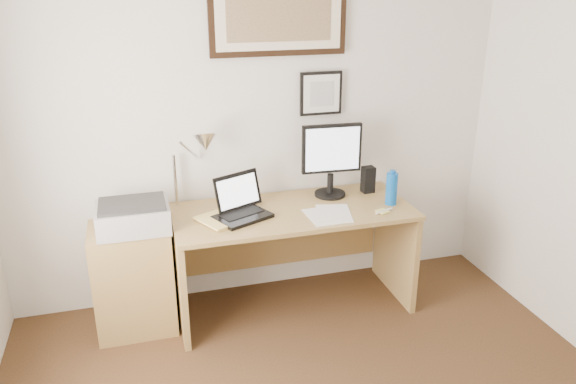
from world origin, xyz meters
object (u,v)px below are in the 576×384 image
object	(u,v)px
desk	(290,236)
laptop	(241,207)
water_bottle	(392,189)
book	(205,225)
lcd_monitor	(331,157)
side_cabinet	(134,278)
printer	(133,216)

from	to	relation	value
desk	laptop	xyz separation A→B (m)	(-0.36, -0.09, 0.29)
water_bottle	book	xyz separation A→B (m)	(-1.28, -0.02, -0.10)
water_bottle	lcd_monitor	size ratio (longest dim) A/B	0.43
book	lcd_monitor	size ratio (longest dim) A/B	0.52
side_cabinet	laptop	world-z (taller)	laptop
lcd_monitor	printer	xyz separation A→B (m)	(-1.36, -0.16, -0.22)
laptop	lcd_monitor	size ratio (longest dim) A/B	0.81
desk	side_cabinet	bearing A→B (deg)	-178.11
side_cabinet	water_bottle	xyz separation A→B (m)	(1.74, -0.14, 0.50)
water_bottle	laptop	size ratio (longest dim) A/B	0.53
side_cabinet	water_bottle	world-z (taller)	water_bottle
water_bottle	lcd_monitor	world-z (taller)	lcd_monitor
water_bottle	lcd_monitor	xyz separation A→B (m)	(-0.35, 0.26, 0.18)
book	desk	xyz separation A→B (m)	(0.61, 0.20, -0.25)
desk	lcd_monitor	xyz separation A→B (m)	(0.33, 0.08, 0.53)
book	lcd_monitor	world-z (taller)	lcd_monitor
book	laptop	distance (m)	0.28
book	desk	world-z (taller)	book
book	lcd_monitor	distance (m)	1.01
lcd_monitor	printer	world-z (taller)	lcd_monitor
desk	lcd_monitor	distance (m)	0.62
laptop	printer	bearing A→B (deg)	178.53
water_bottle	laptop	bearing A→B (deg)	175.32
laptop	lcd_monitor	world-z (taller)	lcd_monitor
lcd_monitor	side_cabinet	bearing A→B (deg)	-175.11
lcd_monitor	printer	bearing A→B (deg)	-173.41
laptop	book	bearing A→B (deg)	-156.85
water_bottle	desk	world-z (taller)	water_bottle
side_cabinet	desk	bearing A→B (deg)	1.89
side_cabinet	lcd_monitor	xyz separation A→B (m)	(1.40, 0.12, 0.68)
side_cabinet	water_bottle	size ratio (longest dim) A/B	3.27
water_bottle	book	distance (m)	1.28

